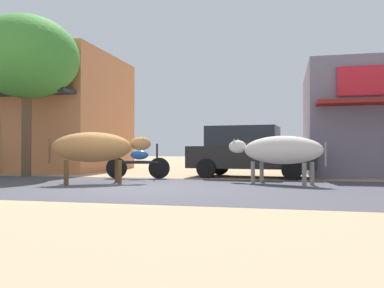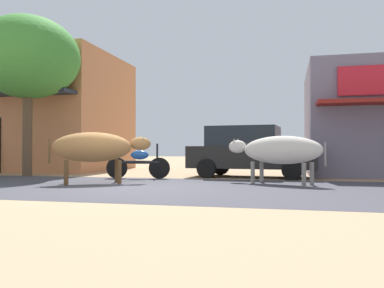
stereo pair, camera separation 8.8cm
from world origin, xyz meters
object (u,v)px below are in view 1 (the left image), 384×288
at_px(parked_motorcycle, 139,163).
at_px(roadside_tree, 27,58).
at_px(cow_far_dark, 279,150).
at_px(cow_near_brown, 95,148).
at_px(parked_hatchback_car, 250,151).

bearing_deg(parked_motorcycle, roadside_tree, 176.29).
bearing_deg(cow_far_dark, cow_near_brown, -167.99).
relative_size(roadside_tree, parked_hatchback_car, 1.30).
bearing_deg(roadside_tree, cow_far_dark, -8.58).
relative_size(parked_hatchback_car, parked_motorcycle, 2.12).
height_order(roadside_tree, parked_hatchback_car, roadside_tree).
bearing_deg(cow_far_dark, parked_hatchback_car, 111.76).
distance_m(parked_motorcycle, cow_near_brown, 2.10).
bearing_deg(cow_far_dark, parked_motorcycle, 166.81).
bearing_deg(cow_near_brown, roadside_tree, 148.23).
height_order(parked_hatchback_car, cow_far_dark, parked_hatchback_car).
bearing_deg(parked_hatchback_car, cow_near_brown, -137.39).
relative_size(roadside_tree, cow_near_brown, 2.20).
bearing_deg(parked_hatchback_car, roadside_tree, -170.98).
xyz_separation_m(parked_motorcycle, cow_near_brown, (-0.46, -1.99, 0.47)).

